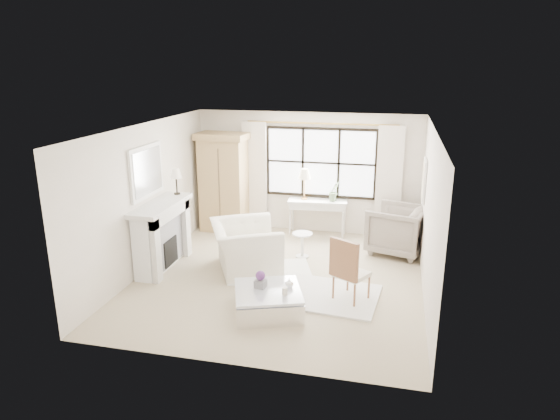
% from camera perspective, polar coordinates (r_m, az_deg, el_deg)
% --- Properties ---
extents(floor, '(5.50, 5.50, 0.00)m').
position_cam_1_polar(floor, '(9.08, -0.09, -7.77)').
color(floor, '#C5B392').
rests_on(floor, ground).
extents(ceiling, '(5.50, 5.50, 0.00)m').
position_cam_1_polar(ceiling, '(8.34, -0.10, 9.39)').
color(ceiling, white).
rests_on(ceiling, ground).
extents(wall_back, '(5.00, 0.00, 5.00)m').
position_cam_1_polar(wall_back, '(11.22, 3.14, 4.26)').
color(wall_back, white).
rests_on(wall_back, ground).
extents(wall_front, '(5.00, 0.00, 5.00)m').
position_cam_1_polar(wall_front, '(6.12, -6.06, -6.57)').
color(wall_front, beige).
rests_on(wall_front, ground).
extents(wall_left, '(0.00, 5.50, 5.50)m').
position_cam_1_polar(wall_left, '(9.48, -14.97, 1.39)').
color(wall_left, silver).
rests_on(wall_left, ground).
extents(wall_right, '(0.00, 5.50, 5.50)m').
position_cam_1_polar(wall_right, '(8.42, 16.70, -0.66)').
color(wall_right, beige).
rests_on(wall_right, ground).
extents(window_pane, '(2.40, 0.02, 1.50)m').
position_cam_1_polar(window_pane, '(11.11, 4.67, 5.41)').
color(window_pane, white).
rests_on(window_pane, wall_back).
extents(window_frame, '(2.50, 0.04, 1.50)m').
position_cam_1_polar(window_frame, '(11.10, 4.67, 5.40)').
color(window_frame, black).
rests_on(window_frame, wall_back).
extents(curtain_rod, '(3.30, 0.04, 0.04)m').
position_cam_1_polar(curtain_rod, '(10.91, 4.73, 9.84)').
color(curtain_rod, '#A8813A').
rests_on(curtain_rod, wall_back).
extents(curtain_left, '(0.55, 0.10, 2.47)m').
position_cam_1_polar(curtain_left, '(11.42, -2.91, 3.88)').
color(curtain_left, silver).
rests_on(curtain_left, ground).
extents(curtain_right, '(0.55, 0.10, 2.47)m').
position_cam_1_polar(curtain_right, '(10.99, 12.33, 3.01)').
color(curtain_right, white).
rests_on(curtain_right, ground).
extents(fireplace, '(0.58, 1.66, 1.26)m').
position_cam_1_polar(fireplace, '(9.58, -13.46, -2.74)').
color(fireplace, silver).
rests_on(fireplace, ground).
extents(mirror_frame, '(0.05, 1.15, 0.95)m').
position_cam_1_polar(mirror_frame, '(9.36, -15.03, 4.27)').
color(mirror_frame, white).
rests_on(mirror_frame, wall_left).
extents(mirror_glass, '(0.02, 1.00, 0.80)m').
position_cam_1_polar(mirror_glass, '(9.34, -14.87, 4.27)').
color(mirror_glass, silver).
rests_on(mirror_glass, wall_left).
extents(art_frame, '(0.04, 0.62, 0.82)m').
position_cam_1_polar(art_frame, '(10.01, 16.14, 3.27)').
color(art_frame, white).
rests_on(art_frame, wall_right).
extents(art_canvas, '(0.01, 0.52, 0.72)m').
position_cam_1_polar(art_canvas, '(10.01, 16.03, 3.27)').
color(art_canvas, beige).
rests_on(art_canvas, wall_right).
extents(mantel_lamp, '(0.22, 0.22, 0.51)m').
position_cam_1_polar(mantel_lamp, '(9.85, -11.81, 3.99)').
color(mantel_lamp, black).
rests_on(mantel_lamp, fireplace).
extents(armoire, '(1.16, 0.77, 2.24)m').
position_cam_1_polar(armoire, '(11.35, -6.46, 3.22)').
color(armoire, tan).
rests_on(armoire, floor).
extents(console_table, '(1.34, 0.57, 0.80)m').
position_cam_1_polar(console_table, '(11.19, 4.28, -0.84)').
color(console_table, silver).
rests_on(console_table, floor).
extents(console_lamp, '(0.28, 0.28, 0.69)m').
position_cam_1_polar(console_lamp, '(11.01, 2.83, 4.05)').
color(console_lamp, '#BB8440').
rests_on(console_lamp, console_table).
extents(orchid_plant, '(0.31, 0.30, 0.43)m').
position_cam_1_polar(orchid_plant, '(10.98, 6.17, 2.12)').
color(orchid_plant, '#617D53').
rests_on(orchid_plant, console_table).
extents(side_table, '(0.40, 0.40, 0.51)m').
position_cam_1_polar(side_table, '(9.89, 2.57, -3.62)').
color(side_table, silver).
rests_on(side_table, floor).
extents(rug_left, '(1.80, 1.52, 0.03)m').
position_cam_1_polar(rug_left, '(9.32, -1.26, -7.01)').
color(rug_left, white).
rests_on(rug_left, floor).
extents(rug_right, '(1.88, 1.48, 0.03)m').
position_cam_1_polar(rug_right, '(8.46, 5.08, -9.62)').
color(rug_right, white).
rests_on(rug_right, floor).
extents(club_armchair, '(1.67, 1.74, 0.88)m').
position_cam_1_polar(club_armchair, '(9.30, -3.96, -4.26)').
color(club_armchair, white).
rests_on(club_armchair, floor).
extents(wingback_chair, '(1.34, 1.32, 0.98)m').
position_cam_1_polar(wingback_chair, '(10.34, 13.25, -2.21)').
color(wingback_chair, gray).
rests_on(wingback_chair, floor).
extents(french_chair, '(0.66, 0.66, 1.08)m').
position_cam_1_polar(french_chair, '(8.23, 8.04, -8.26)').
color(french_chair, '#9E6842').
rests_on(french_chair, floor).
extents(coffee_table, '(1.28, 1.28, 0.38)m').
position_cam_1_polar(coffee_table, '(7.85, -1.38, -10.40)').
color(coffee_table, white).
rests_on(coffee_table, floor).
extents(planter_box, '(0.19, 0.19, 0.12)m').
position_cam_1_polar(planter_box, '(7.82, -2.24, -8.41)').
color(planter_box, slate).
rests_on(planter_box, coffee_table).
extents(planter_flowers, '(0.15, 0.15, 0.15)m').
position_cam_1_polar(planter_flowers, '(7.77, -2.26, -7.50)').
color(planter_flowers, '#5D2E73').
rests_on(planter_flowers, planter_box).
extents(pillar_candle, '(0.09, 0.09, 0.12)m').
position_cam_1_polar(pillar_candle, '(7.58, 0.55, -9.25)').
color(pillar_candle, beige).
rests_on(pillar_candle, coffee_table).
extents(coffee_vase, '(0.17, 0.17, 0.14)m').
position_cam_1_polar(coffee_vase, '(7.81, 1.05, -8.34)').
color(coffee_vase, white).
rests_on(coffee_vase, coffee_table).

